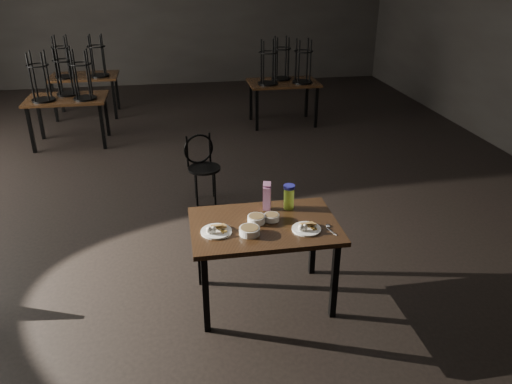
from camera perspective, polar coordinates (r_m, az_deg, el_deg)
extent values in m
plane|color=black|center=(6.46, -8.89, 0.13)|extent=(12.00, 12.00, 0.00)
cube|color=black|center=(11.91, -10.34, 19.62)|extent=(10.00, 0.04, 3.20)
cube|color=black|center=(4.08, 0.95, -3.91)|extent=(1.20, 0.80, 0.04)
cube|color=black|center=(3.96, -5.77, -11.50)|extent=(0.05, 0.05, 0.71)
cube|color=black|center=(4.13, 8.97, -9.95)|extent=(0.05, 0.05, 0.71)
cube|color=black|center=(4.49, -6.42, -6.64)|extent=(0.05, 0.05, 0.71)
cube|color=black|center=(4.64, 6.54, -5.48)|extent=(0.05, 0.05, 0.71)
cylinder|color=white|center=(3.96, -4.56, -4.51)|extent=(0.25, 0.25, 0.01)
cube|color=olive|center=(3.96, -4.57, -3.58)|extent=(0.09, 0.09, 0.04)
cube|color=olive|center=(3.97, -4.15, -3.54)|extent=(0.10, 0.10, 0.03)
ellipsoid|color=white|center=(3.90, -5.39, -4.36)|extent=(0.05, 0.05, 0.06)
ellipsoid|color=white|center=(3.91, -4.89, -4.32)|extent=(0.05, 0.05, 0.06)
cylinder|color=white|center=(4.00, 5.79, -4.23)|extent=(0.23, 0.23, 0.01)
cube|color=olive|center=(4.01, 5.75, -3.35)|extent=(0.08, 0.08, 0.04)
cube|color=olive|center=(4.01, 6.13, -3.32)|extent=(0.10, 0.10, 0.03)
ellipsoid|color=white|center=(3.94, 5.14, -4.09)|extent=(0.04, 0.04, 0.06)
ellipsoid|color=white|center=(3.95, 5.60, -4.05)|extent=(0.04, 0.04, 0.06)
cylinder|color=white|center=(4.07, 0.05, -3.13)|extent=(0.15, 0.15, 0.06)
cylinder|color=brown|center=(4.06, 0.05, -2.88)|extent=(0.12, 0.12, 0.01)
cylinder|color=white|center=(4.11, 1.80, -2.92)|extent=(0.13, 0.13, 0.05)
cylinder|color=brown|center=(4.10, 1.80, -2.71)|extent=(0.11, 0.11, 0.01)
cylinder|color=white|center=(3.91, -0.74, -4.47)|extent=(0.16, 0.16, 0.06)
cylinder|color=brown|center=(3.90, -0.75, -4.21)|extent=(0.14, 0.14, 0.01)
cube|color=#861867|center=(4.25, 1.26, -0.70)|extent=(0.08, 0.08, 0.21)
cube|color=#861867|center=(4.20, 1.27, 0.82)|extent=(0.08, 0.08, 0.06)
cylinder|color=#BCEF46|center=(4.28, 3.78, -0.73)|extent=(0.11, 0.11, 0.19)
cylinder|color=navy|center=(4.23, 3.82, 0.58)|extent=(0.13, 0.13, 0.03)
ellipsoid|color=silver|center=(4.07, 8.25, -3.82)|extent=(0.06, 0.06, 0.01)
cube|color=silver|center=(3.99, 8.66, -4.52)|extent=(0.05, 0.12, 0.00)
cylinder|color=black|center=(5.97, -5.93, 2.70)|extent=(0.39, 0.39, 0.03)
torus|color=black|center=(6.04, -6.57, 4.92)|extent=(0.36, 0.13, 0.37)
cylinder|color=black|center=(6.16, -4.91, 1.29)|extent=(0.03, 0.03, 0.43)
cylinder|color=black|center=(6.15, -6.93, 1.15)|extent=(0.03, 0.03, 0.43)
cylinder|color=black|center=(5.95, -6.81, 0.30)|extent=(0.03, 0.03, 0.43)
cylinder|color=black|center=(5.96, -4.72, 0.45)|extent=(0.03, 0.03, 0.43)
cube|color=black|center=(8.33, -20.83, 9.92)|extent=(1.20, 0.80, 0.04)
cube|color=black|center=(8.25, -24.34, 6.43)|extent=(0.05, 0.05, 0.71)
cube|color=black|center=(8.04, -17.14, 7.14)|extent=(0.05, 0.05, 0.71)
cube|color=black|center=(8.84, -23.45, 7.77)|extent=(0.05, 0.05, 0.71)
cube|color=black|center=(8.65, -16.71, 8.44)|extent=(0.05, 0.05, 0.71)
cylinder|color=black|center=(8.25, -23.10, 9.65)|extent=(0.34, 0.34, 0.03)
torus|color=black|center=(8.14, -23.71, 13.02)|extent=(0.32, 0.32, 0.02)
cylinder|color=black|center=(8.24, -22.72, 12.34)|extent=(0.03, 0.03, 0.70)
cylinder|color=black|center=(8.28, -24.08, 12.17)|extent=(0.03, 0.03, 0.70)
cylinder|color=black|center=(8.10, -24.38, 11.85)|extent=(0.03, 0.03, 0.70)
cylinder|color=black|center=(8.05, -22.99, 12.03)|extent=(0.03, 0.03, 0.70)
cylinder|color=black|center=(8.13, -18.95, 10.10)|extent=(0.34, 0.34, 0.03)
torus|color=black|center=(8.02, -19.46, 13.53)|extent=(0.32, 0.32, 0.02)
cylinder|color=black|center=(8.13, -18.52, 12.83)|extent=(0.03, 0.03, 0.70)
cylinder|color=black|center=(8.16, -19.92, 12.67)|extent=(0.03, 0.03, 0.70)
cylinder|color=black|center=(7.97, -20.13, 12.37)|extent=(0.03, 0.03, 0.70)
cylinder|color=black|center=(7.94, -18.70, 12.52)|extent=(0.03, 0.03, 0.70)
cylinder|color=black|center=(8.50, -20.68, 10.47)|extent=(0.34, 0.34, 0.03)
torus|color=black|center=(8.39, -21.21, 13.75)|extent=(0.32, 0.32, 0.02)
cylinder|color=black|center=(8.50, -20.28, 13.08)|extent=(0.03, 0.03, 0.70)
cylinder|color=black|center=(8.53, -21.62, 12.92)|extent=(0.03, 0.03, 0.70)
cylinder|color=black|center=(8.34, -21.85, 12.63)|extent=(0.03, 0.03, 0.70)
cylinder|color=black|center=(8.31, -20.49, 12.79)|extent=(0.03, 0.03, 0.70)
cube|color=black|center=(8.86, 3.13, 12.36)|extent=(1.20, 0.80, 0.04)
cube|color=black|center=(8.55, 0.10, 9.32)|extent=(0.05, 0.05, 0.71)
cube|color=black|center=(8.78, 6.89, 9.57)|extent=(0.05, 0.05, 0.71)
cube|color=black|center=(9.16, -0.60, 10.41)|extent=(0.05, 0.05, 0.71)
cube|color=black|center=(9.37, 5.80, 10.64)|extent=(0.05, 0.05, 0.71)
cylinder|color=black|center=(8.65, 1.37, 12.30)|extent=(0.34, 0.34, 0.03)
torus|color=black|center=(8.55, 1.41, 15.57)|extent=(0.32, 0.32, 0.02)
cylinder|color=black|center=(8.69, 1.93, 14.82)|extent=(0.03, 0.03, 0.70)
cylinder|color=black|center=(8.65, 0.60, 14.78)|extent=(0.03, 0.03, 0.70)
cylinder|color=black|center=(8.46, 0.85, 14.54)|extent=(0.03, 0.03, 0.70)
cylinder|color=black|center=(8.50, 2.21, 14.57)|extent=(0.03, 0.03, 0.70)
cylinder|color=black|center=(8.78, 5.31, 12.41)|extent=(0.34, 0.34, 0.03)
torus|color=black|center=(8.68, 5.45, 15.62)|extent=(0.32, 0.32, 0.02)
cylinder|color=black|center=(8.82, 5.88, 14.87)|extent=(0.03, 0.03, 0.70)
cylinder|color=black|center=(8.77, 4.59, 14.86)|extent=(0.03, 0.03, 0.70)
cylinder|color=black|center=(8.59, 4.92, 14.62)|extent=(0.03, 0.03, 0.70)
cylinder|color=black|center=(8.64, 6.24, 14.63)|extent=(0.03, 0.03, 0.70)
cylinder|color=black|center=(9.02, 2.88, 12.83)|extent=(0.34, 0.34, 0.03)
torus|color=black|center=(8.93, 2.95, 15.97)|extent=(0.32, 0.32, 0.02)
cylinder|color=black|center=(9.07, 3.43, 15.24)|extent=(0.03, 0.03, 0.70)
cylinder|color=black|center=(9.02, 2.16, 15.22)|extent=(0.03, 0.03, 0.70)
cylinder|color=black|center=(8.83, 2.43, 14.99)|extent=(0.03, 0.03, 0.70)
cylinder|color=black|center=(8.88, 3.72, 15.01)|extent=(0.03, 0.03, 0.70)
cube|color=black|center=(9.86, -19.06, 12.39)|extent=(1.20, 0.80, 0.04)
cube|color=black|center=(9.73, -22.04, 9.48)|extent=(0.05, 0.05, 0.71)
cube|color=black|center=(9.56, -15.88, 10.11)|extent=(0.05, 0.05, 0.71)
cube|color=black|center=(10.34, -21.40, 10.44)|extent=(0.05, 0.05, 0.71)
cube|color=black|center=(10.18, -15.59, 11.04)|extent=(0.05, 0.05, 0.71)
cylinder|color=black|center=(9.76, -20.97, 12.19)|extent=(0.34, 0.34, 0.03)
torus|color=black|center=(9.67, -21.45, 15.06)|extent=(0.32, 0.32, 0.02)
cylinder|color=black|center=(9.77, -20.63, 14.46)|extent=(0.03, 0.03, 0.70)
cylinder|color=black|center=(9.80, -21.80, 14.32)|extent=(0.03, 0.03, 0.70)
cylinder|color=black|center=(9.61, -22.01, 14.09)|extent=(0.03, 0.03, 0.70)
cylinder|color=black|center=(9.57, -20.82, 14.24)|extent=(0.03, 0.03, 0.70)
cylinder|color=black|center=(9.66, -17.42, 12.58)|extent=(0.34, 0.34, 0.03)
torus|color=black|center=(9.57, -17.82, 15.49)|extent=(0.32, 0.32, 0.02)
cylinder|color=black|center=(9.68, -17.04, 14.87)|extent=(0.03, 0.03, 0.70)
cylinder|color=black|center=(9.70, -18.24, 14.74)|extent=(0.03, 0.03, 0.70)
cylinder|color=black|center=(9.51, -18.38, 14.52)|extent=(0.03, 0.03, 0.70)
cylinder|color=black|center=(9.48, -17.16, 14.65)|extent=(0.03, 0.03, 0.70)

